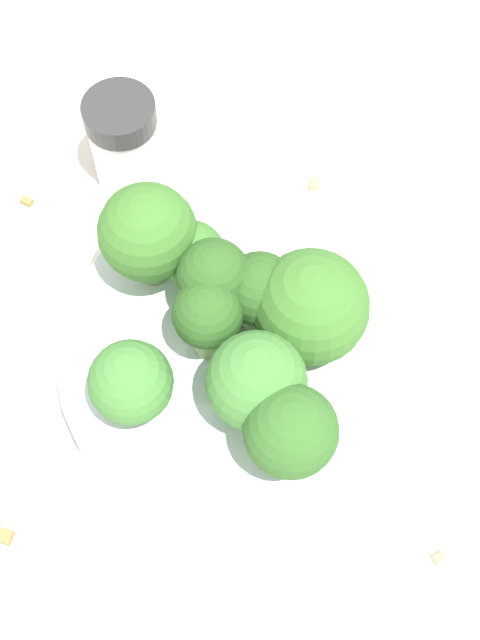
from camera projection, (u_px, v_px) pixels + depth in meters
name	position (u px, v px, depth m)	size (l,w,h in m)	color
ground_plane	(240.00, 373.00, 0.46)	(3.00, 3.00, 0.00)	silver
bowl	(240.00, 361.00, 0.45)	(0.18, 0.18, 0.03)	silver
broccoli_floret_0	(196.00, 253.00, 0.43)	(0.03, 0.03, 0.04)	#8EB770
broccoli_floret_1	(311.00, 308.00, 0.41)	(0.05, 0.05, 0.06)	#84AD66
broccoli_floret_2	(208.00, 317.00, 0.41)	(0.03, 0.03, 0.05)	#7A9E5B
broccoli_floret_3	(256.00, 383.00, 0.39)	(0.05, 0.05, 0.06)	#7A9E5B
broccoli_floret_4	(131.00, 384.00, 0.40)	(0.04, 0.04, 0.05)	#7A9E5B
broccoli_floret_5	(291.00, 432.00, 0.38)	(0.04, 0.04, 0.06)	#7A9E5B
broccoli_floret_6	(148.00, 234.00, 0.42)	(0.05, 0.05, 0.06)	#7A9E5B
broccoli_floret_7	(259.00, 292.00, 0.42)	(0.04, 0.04, 0.05)	#7A9E5B
broccoli_floret_8	(216.00, 278.00, 0.41)	(0.03, 0.03, 0.05)	#8EB770
pepper_shaker	(124.00, 142.00, 0.49)	(0.04, 0.04, 0.06)	silver
almond_crumb_0	(315.00, 181.00, 0.51)	(0.01, 0.01, 0.01)	tan
almond_crumb_1	(26.00, 199.00, 0.51)	(0.01, 0.00, 0.01)	olive
almond_crumb_2	(440.00, 557.00, 0.42)	(0.01, 0.00, 0.01)	tan
almond_crumb_3	(1.00, 535.00, 0.42)	(0.01, 0.01, 0.01)	olive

